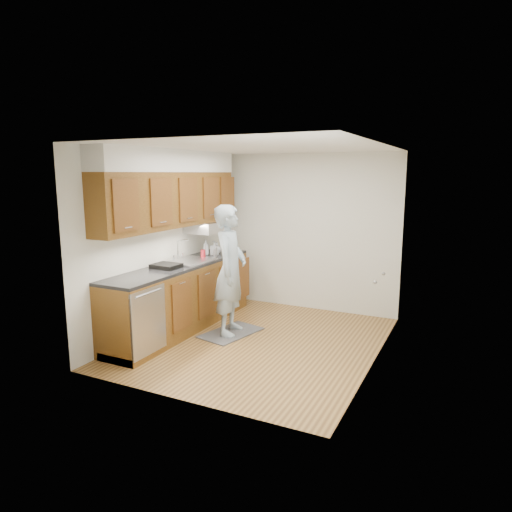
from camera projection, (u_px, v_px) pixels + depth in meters
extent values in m
plane|color=#A1783D|center=(259.00, 342.00, 6.01)|extent=(3.50, 3.50, 0.00)
plane|color=white|center=(259.00, 147.00, 5.56)|extent=(3.50, 3.50, 0.00)
cube|color=silver|center=(163.00, 241.00, 6.43)|extent=(0.02, 3.50, 2.50)
cube|color=silver|center=(379.00, 258.00, 5.14)|extent=(0.02, 3.50, 2.50)
cube|color=silver|center=(306.00, 232.00, 7.33)|extent=(3.00, 0.02, 2.50)
cube|color=brown|center=(182.00, 298.00, 6.44)|extent=(0.60, 2.80, 0.90)
cube|color=black|center=(180.00, 265.00, 6.36)|extent=(0.63, 2.80, 0.04)
cube|color=#B2B2B7|center=(190.00, 265.00, 6.54)|extent=(0.48, 0.68, 0.14)
cube|color=#B2B2B7|center=(189.00, 261.00, 6.53)|extent=(0.52, 0.72, 0.01)
cube|color=#B2B2B7|center=(149.00, 321.00, 5.34)|extent=(0.03, 0.60, 0.80)
cube|color=brown|center=(171.00, 200.00, 6.25)|extent=(0.33, 2.80, 0.75)
cube|color=silver|center=(170.00, 161.00, 6.16)|extent=(0.35, 2.80, 0.30)
cube|color=#A5A5AA|center=(209.00, 227.00, 7.06)|extent=(0.46, 0.75, 0.16)
cube|color=silver|center=(382.00, 272.00, 5.45)|extent=(0.02, 1.22, 2.05)
cube|color=#58585A|center=(231.00, 333.00, 6.32)|extent=(0.69, 0.96, 0.02)
imported|color=#9BAFBC|center=(230.00, 262.00, 6.14)|extent=(0.61, 0.79, 2.00)
imported|color=silver|center=(206.00, 247.00, 7.05)|extent=(0.10, 0.10, 0.24)
imported|color=silver|center=(214.00, 248.00, 7.05)|extent=(0.10, 0.11, 0.21)
imported|color=silver|center=(217.00, 248.00, 7.19)|extent=(0.19, 0.19, 0.18)
cylinder|color=red|center=(203.00, 254.00, 6.76)|extent=(0.09, 0.09, 0.13)
cylinder|color=#A5A5AA|center=(215.00, 253.00, 6.91)|extent=(0.08, 0.08, 0.11)
cube|color=black|center=(166.00, 266.00, 6.08)|extent=(0.36, 0.31, 0.06)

